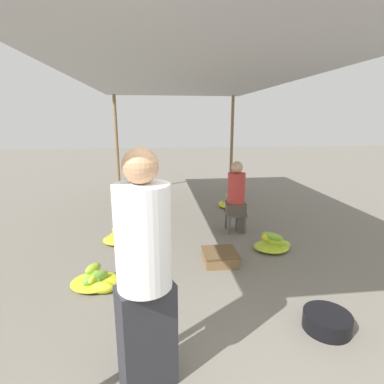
{
  "coord_description": "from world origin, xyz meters",
  "views": [
    {
      "loc": [
        -0.51,
        -1.19,
        1.94
      ],
      "look_at": [
        0.0,
        3.1,
        0.89
      ],
      "focal_mm": 28.0,
      "sensor_mm": 36.0,
      "label": 1
    }
  ],
  "objects_px": {
    "banana_pile_left_2": "(120,237)",
    "basin_black": "(327,321)",
    "banana_pile_right_1": "(231,204)",
    "banana_pile_left_1": "(133,202)",
    "banana_pile_left_0": "(95,281)",
    "vendor_foreground": "(145,273)",
    "stool": "(235,216)",
    "vendor_seated": "(237,196)",
    "banana_pile_right_0": "(273,244)",
    "crate_near": "(220,257)"
  },
  "relations": [
    {
      "from": "banana_pile_left_2",
      "to": "basin_black",
      "type": "bearing_deg",
      "value": -47.18
    },
    {
      "from": "basin_black",
      "to": "banana_pile_right_1",
      "type": "xyz_separation_m",
      "value": [
        0.09,
        4.05,
        0.0
      ]
    },
    {
      "from": "banana_pile_left_1",
      "to": "banana_pile_right_1",
      "type": "relative_size",
      "value": 0.83
    },
    {
      "from": "banana_pile_left_0",
      "to": "banana_pile_left_2",
      "type": "relative_size",
      "value": 1.0
    },
    {
      "from": "basin_black",
      "to": "banana_pile_left_2",
      "type": "bearing_deg",
      "value": 132.82
    },
    {
      "from": "vendor_foreground",
      "to": "banana_pile_left_2",
      "type": "distance_m",
      "value": 2.93
    },
    {
      "from": "stool",
      "to": "vendor_seated",
      "type": "height_order",
      "value": "vendor_seated"
    },
    {
      "from": "basin_black",
      "to": "banana_pile_left_1",
      "type": "bearing_deg",
      "value": 115.38
    },
    {
      "from": "basin_black",
      "to": "banana_pile_right_0",
      "type": "relative_size",
      "value": 0.72
    },
    {
      "from": "basin_black",
      "to": "crate_near",
      "type": "distance_m",
      "value": 1.62
    },
    {
      "from": "banana_pile_left_0",
      "to": "crate_near",
      "type": "height_order",
      "value": "banana_pile_left_0"
    },
    {
      "from": "stool",
      "to": "banana_pile_right_0",
      "type": "bearing_deg",
      "value": -65.81
    },
    {
      "from": "basin_black",
      "to": "banana_pile_left_0",
      "type": "xyz_separation_m",
      "value": [
        -2.32,
        1.02,
        -0.0
      ]
    },
    {
      "from": "stool",
      "to": "banana_pile_left_2",
      "type": "relative_size",
      "value": 0.62
    },
    {
      "from": "banana_pile_left_2",
      "to": "banana_pile_left_0",
      "type": "bearing_deg",
      "value": -96.06
    },
    {
      "from": "basin_black",
      "to": "vendor_foreground",
      "type": "bearing_deg",
      "value": -166.03
    },
    {
      "from": "banana_pile_left_1",
      "to": "banana_pile_right_0",
      "type": "bearing_deg",
      "value": -49.88
    },
    {
      "from": "banana_pile_left_2",
      "to": "banana_pile_right_0",
      "type": "height_order",
      "value": "banana_pile_left_2"
    },
    {
      "from": "vendor_foreground",
      "to": "banana_pile_left_1",
      "type": "distance_m",
      "value": 4.99
    },
    {
      "from": "crate_near",
      "to": "basin_black",
      "type": "bearing_deg",
      "value": -63.51
    },
    {
      "from": "basin_black",
      "to": "banana_pile_left_0",
      "type": "relative_size",
      "value": 0.79
    },
    {
      "from": "vendor_seated",
      "to": "banana_pile_right_0",
      "type": "height_order",
      "value": "vendor_seated"
    },
    {
      "from": "vendor_seated",
      "to": "banana_pile_left_0",
      "type": "distance_m",
      "value": 2.71
    },
    {
      "from": "basin_black",
      "to": "stool",
      "type": "bearing_deg",
      "value": 94.59
    },
    {
      "from": "banana_pile_left_1",
      "to": "vendor_seated",
      "type": "bearing_deg",
      "value": -44.21
    },
    {
      "from": "banana_pile_left_2",
      "to": "banana_pile_right_1",
      "type": "distance_m",
      "value": 2.83
    },
    {
      "from": "banana_pile_right_1",
      "to": "crate_near",
      "type": "height_order",
      "value": "banana_pile_right_1"
    },
    {
      "from": "banana_pile_left_1",
      "to": "banana_pile_right_0",
      "type": "distance_m",
      "value": 3.56
    },
    {
      "from": "banana_pile_left_2",
      "to": "banana_pile_right_0",
      "type": "relative_size",
      "value": 0.91
    },
    {
      "from": "vendor_foreground",
      "to": "banana_pile_left_0",
      "type": "height_order",
      "value": "vendor_foreground"
    },
    {
      "from": "vendor_foreground",
      "to": "banana_pile_right_1",
      "type": "xyz_separation_m",
      "value": [
        1.75,
        4.47,
        -0.84
      ]
    },
    {
      "from": "banana_pile_right_0",
      "to": "crate_near",
      "type": "height_order",
      "value": "banana_pile_right_0"
    },
    {
      "from": "banana_pile_right_1",
      "to": "vendor_seated",
      "type": "bearing_deg",
      "value": -100.86
    },
    {
      "from": "stool",
      "to": "basin_black",
      "type": "relative_size",
      "value": 0.79
    },
    {
      "from": "banana_pile_right_0",
      "to": "stool",
      "type": "bearing_deg",
      "value": 114.19
    },
    {
      "from": "vendor_seated",
      "to": "banana_pile_left_1",
      "type": "xyz_separation_m",
      "value": [
        -1.94,
        1.88,
        -0.55
      ]
    },
    {
      "from": "banana_pile_left_2",
      "to": "banana_pile_right_1",
      "type": "bearing_deg",
      "value": 36.97
    },
    {
      "from": "stool",
      "to": "banana_pile_right_1",
      "type": "relative_size",
      "value": 0.61
    },
    {
      "from": "vendor_foreground",
      "to": "basin_black",
      "type": "height_order",
      "value": "vendor_foreground"
    },
    {
      "from": "vendor_foreground",
      "to": "vendor_seated",
      "type": "height_order",
      "value": "vendor_foreground"
    },
    {
      "from": "banana_pile_left_1",
      "to": "banana_pile_left_2",
      "type": "xyz_separation_m",
      "value": [
        -0.05,
        -2.14,
        -0.0
      ]
    },
    {
      "from": "vendor_foreground",
      "to": "banana_pile_right_1",
      "type": "relative_size",
      "value": 3.08
    },
    {
      "from": "banana_pile_left_1",
      "to": "crate_near",
      "type": "height_order",
      "value": "banana_pile_left_1"
    },
    {
      "from": "vendor_foreground",
      "to": "crate_near",
      "type": "height_order",
      "value": "vendor_foreground"
    },
    {
      "from": "banana_pile_left_2",
      "to": "crate_near",
      "type": "bearing_deg",
      "value": -31.72
    },
    {
      "from": "banana_pile_left_0",
      "to": "banana_pile_right_1",
      "type": "xyz_separation_m",
      "value": [
        2.41,
        3.04,
        0.01
      ]
    },
    {
      "from": "banana_pile_left_0",
      "to": "vendor_foreground",
      "type": "bearing_deg",
      "value": -65.29
    },
    {
      "from": "vendor_seated",
      "to": "banana_pile_left_0",
      "type": "height_order",
      "value": "vendor_seated"
    },
    {
      "from": "banana_pile_right_0",
      "to": "banana_pile_left_0",
      "type": "bearing_deg",
      "value": -163.29
    },
    {
      "from": "banana_pile_left_0",
      "to": "banana_pile_left_2",
      "type": "xyz_separation_m",
      "value": [
        0.14,
        1.33,
        0.01
      ]
    }
  ]
}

